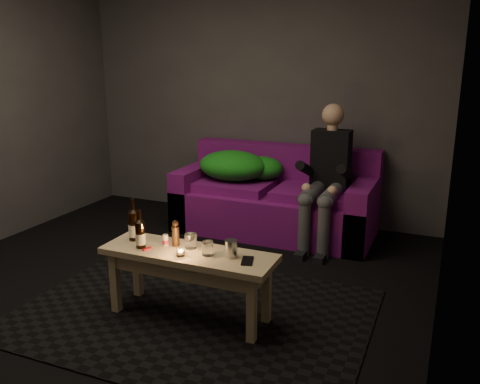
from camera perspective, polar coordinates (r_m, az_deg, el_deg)
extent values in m
plane|color=black|center=(3.95, -10.47, -11.59)|extent=(4.50, 4.50, 0.00)
plane|color=#474447|center=(5.55, 1.97, 10.44)|extent=(4.00, 0.00, 4.00)
plane|color=#474447|center=(2.94, 22.84, 4.95)|extent=(0.00, 4.50, 4.50)
cube|color=black|center=(3.68, -5.23, -13.37)|extent=(2.41, 1.76, 0.01)
cube|color=#7A1076|center=(5.18, 3.88, -2.26)|extent=(1.97, 0.89, 0.41)
cube|color=#7A1076|center=(5.38, 5.16, 3.05)|extent=(1.97, 0.22, 0.43)
cube|color=#7A1076|center=(5.50, -4.85, -0.18)|extent=(0.20, 0.89, 0.61)
cube|color=#7A1076|center=(4.95, 13.66, -2.34)|extent=(0.20, 0.89, 0.61)
cube|color=#7A1076|center=(5.22, -0.54, 0.71)|extent=(0.74, 0.59, 0.10)
cube|color=#7A1076|center=(4.95, 8.27, -0.25)|extent=(0.74, 0.59, 0.10)
ellipsoid|color=#178218|center=(5.24, -0.82, 2.98)|extent=(0.71, 0.55, 0.30)
ellipsoid|color=#178218|center=(5.26, 2.55, 2.70)|extent=(0.43, 0.36, 0.24)
ellipsoid|color=#178218|center=(5.44, -2.40, 2.70)|extent=(0.32, 0.26, 0.16)
cube|color=black|center=(4.94, 10.18, 3.74)|extent=(0.36, 0.22, 0.54)
sphere|color=#E1B08D|center=(4.87, 10.41, 8.53)|extent=(0.21, 0.21, 0.21)
cylinder|color=#43454C|center=(4.73, 8.12, -0.11)|extent=(0.14, 0.49, 0.14)
cylinder|color=#43454C|center=(4.69, 10.21, -0.34)|extent=(0.14, 0.49, 0.14)
cylinder|color=#43454C|center=(4.59, 7.20, -4.10)|extent=(0.11, 0.11, 0.50)
cylinder|color=#43454C|center=(4.55, 9.36, -4.37)|extent=(0.11, 0.11, 0.50)
cube|color=black|center=(4.62, 6.90, -6.93)|extent=(0.09, 0.22, 0.06)
cube|color=black|center=(4.58, 9.05, -7.23)|extent=(0.09, 0.22, 0.06)
cube|color=tan|center=(3.44, -5.81, -6.96)|extent=(1.20, 0.39, 0.04)
cube|color=tan|center=(3.47, -5.78, -8.13)|extent=(1.05, 0.30, 0.11)
cube|color=tan|center=(3.69, -13.83, -9.88)|extent=(0.05, 0.05, 0.45)
cube|color=tan|center=(3.89, -11.44, -8.39)|extent=(0.05, 0.05, 0.45)
cube|color=tan|center=(3.24, 1.31, -13.18)|extent=(0.05, 0.05, 0.45)
cube|color=tan|center=(3.46, 3.00, -11.19)|extent=(0.05, 0.05, 0.45)
cylinder|color=black|center=(3.66, -11.84, -3.78)|extent=(0.07, 0.07, 0.21)
cylinder|color=white|center=(3.67, -11.81, -4.23)|extent=(0.08, 0.08, 0.09)
cone|color=black|center=(3.62, -11.94, -2.00)|extent=(0.07, 0.07, 0.03)
cylinder|color=black|center=(3.61, -11.97, -1.50)|extent=(0.03, 0.03, 0.10)
cylinder|color=black|center=(3.51, -11.13, -4.75)|extent=(0.07, 0.07, 0.18)
cylinder|color=white|center=(3.52, -11.11, -5.16)|extent=(0.07, 0.07, 0.08)
cone|color=black|center=(3.48, -11.22, -3.11)|extent=(0.07, 0.07, 0.03)
cylinder|color=black|center=(3.47, -11.24, -2.66)|extent=(0.02, 0.02, 0.09)
cylinder|color=silver|center=(3.53, -8.36, -5.37)|extent=(0.04, 0.04, 0.08)
cylinder|color=black|center=(3.51, -7.24, -4.95)|extent=(0.07, 0.07, 0.14)
cylinder|color=white|center=(3.47, -5.55, -5.50)|extent=(0.10, 0.10, 0.10)
cylinder|color=white|center=(3.36, -6.69, -6.78)|extent=(0.06, 0.06, 0.04)
sphere|color=orange|center=(3.35, -6.70, -6.61)|extent=(0.02, 0.02, 0.02)
cylinder|color=white|center=(3.34, -3.65, -6.34)|extent=(0.08, 0.08, 0.09)
cylinder|color=#B1B2B8|center=(3.31, -0.98, -6.35)|extent=(0.09, 0.09, 0.11)
cube|color=black|center=(3.26, 0.83, -7.73)|extent=(0.11, 0.16, 0.01)
cube|color=red|center=(3.50, -10.40, -6.30)|extent=(0.03, 0.07, 0.01)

